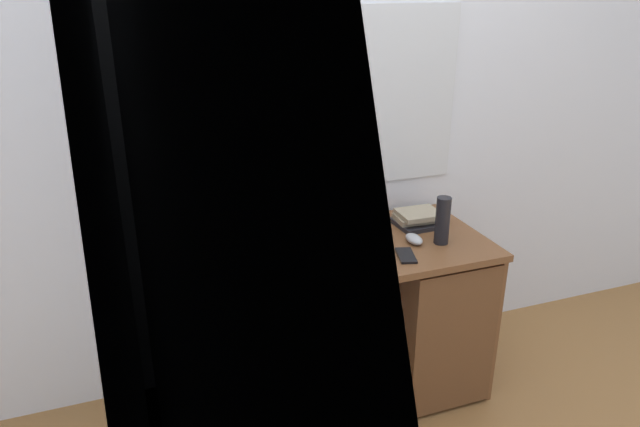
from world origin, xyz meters
name	(u,v)px	position (x,y,z in m)	size (l,w,h in m)	color
ground_plane	(334,393)	(0.00, 0.00, 0.00)	(6.00, 6.00, 0.00)	olive
wall_back	(308,101)	(0.00, 0.35, 1.30)	(6.00, 0.06, 2.60)	silver
wall_left	(117,136)	(-0.80, 0.00, 1.30)	(0.05, 6.00, 2.60)	silver
desk	(405,307)	(0.33, -0.02, 0.41)	(1.32, 0.62, 0.75)	brown
book_stack_tall	(305,211)	(-0.09, 0.14, 0.88)	(0.24, 0.21, 0.25)	#8C338C
book_stack_keyboard_riser	(326,253)	(-0.09, -0.11, 0.79)	(0.23, 0.20, 0.09)	yellow
book_stack_side	(419,218)	(0.45, 0.11, 0.78)	(0.24, 0.19, 0.07)	black
laptop	(299,166)	(-0.09, 0.21, 1.05)	(0.36, 0.33, 0.22)	gray
keyboard	(326,240)	(-0.09, -0.11, 0.85)	(0.42, 0.14, 0.02)	black
computer_mouse	(414,239)	(0.33, -0.06, 0.76)	(0.06, 0.10, 0.04)	#A5A8AD
mug	(223,250)	(-0.46, 0.05, 0.79)	(0.13, 0.09, 0.09)	#265999
water_bottle	(443,221)	(0.44, -0.10, 0.85)	(0.06, 0.06, 0.21)	black
cell_phone	(406,256)	(0.24, -0.17, 0.75)	(0.07, 0.14, 0.01)	black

